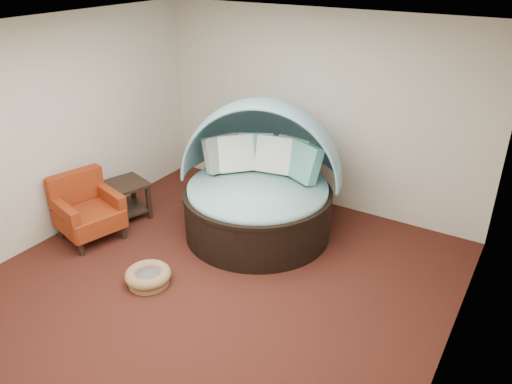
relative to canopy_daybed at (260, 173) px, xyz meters
The scene contains 9 objects.
floor 1.56m from the canopy_daybed, 80.06° to the right, with size 5.00×5.00×0.00m, color #4B1D15.
wall_back 1.35m from the canopy_daybed, 79.36° to the left, with size 5.00×5.00×0.00m, color beige.
wall_left 2.68m from the canopy_daybed, 150.36° to the right, with size 5.00×5.00×0.00m, color beige.
wall_right 3.07m from the canopy_daybed, 25.38° to the right, with size 5.00×5.00×0.00m, color beige.
ceiling 2.36m from the canopy_daybed, 80.06° to the right, with size 5.00×5.00×0.00m, color white.
canopy_daybed is the anchor object (origin of this frame).
pet_basket 1.94m from the canopy_daybed, 104.16° to the right, with size 0.58×0.58×0.19m.
red_armchair 2.32m from the canopy_daybed, 143.25° to the right, with size 0.91×0.91×0.87m.
side_table 1.97m from the canopy_daybed, 157.85° to the right, with size 0.71×0.71×0.55m.
Camera 1 is at (2.87, -3.81, 3.51)m, focal length 35.00 mm.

